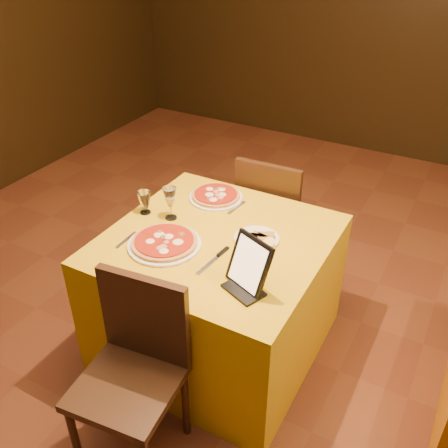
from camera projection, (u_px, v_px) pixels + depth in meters
The scene contains 14 objects.
floor at pixel (244, 402), 2.61m from camera, with size 6.00×7.00×0.01m, color #5E2D19.
wall_back at pixel (424, 11), 4.44m from camera, with size 6.00×0.01×2.80m, color black.
main_table at pixel (218, 294), 2.77m from camera, with size 1.10×1.10×0.75m, color #C9A00C.
chair_main_near at pixel (127, 386), 2.14m from camera, with size 0.39×0.39×0.91m, color black, non-canonical shape.
chair_main_far at pixel (276, 216), 3.31m from camera, with size 0.39×0.39×0.91m, color black, non-canonical shape.
pizza_near at pixel (164, 243), 2.50m from camera, with size 0.37×0.37×0.03m.
pizza_far at pixel (216, 196), 2.90m from camera, with size 0.31×0.31×0.03m.
cutlet_dish at pixel (257, 238), 2.54m from camera, with size 0.23×0.23×0.03m.
wine_glass at pixel (170, 203), 2.67m from camera, with size 0.07×0.07×0.19m, color #E0D87F, non-canonical shape.
water_glass at pixel (145, 203), 2.74m from camera, with size 0.08×0.08×0.13m, color white, non-canonical shape.
tablet at pixel (249, 263), 2.18m from camera, with size 0.21×0.02×0.24m, color black.
knife at pixel (213, 261), 2.39m from camera, with size 0.25×0.02×0.01m, color silver.
fork_near at pixel (126, 240), 2.54m from camera, with size 0.16×0.02×0.01m, color silver.
fork_far at pixel (237, 208), 2.81m from camera, with size 0.17×0.02×0.01m, color silver.
Camera 1 is at (0.72, -1.54, 2.19)m, focal length 40.00 mm.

